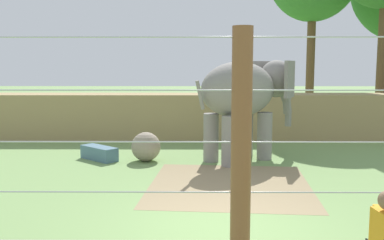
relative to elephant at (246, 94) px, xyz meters
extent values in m
plane|color=#759956|center=(-1.14, -6.13, -2.15)|extent=(120.00, 120.00, 0.00)
cube|color=#937F5B|center=(-0.76, -3.16, -2.15)|extent=(4.42, 4.67, 0.01)
cube|color=tan|center=(-1.14, 4.27, -1.21)|extent=(36.00, 1.80, 1.88)
cylinder|color=gray|center=(0.08, 0.62, -1.38)|extent=(0.49, 0.49, 1.55)
cylinder|color=gray|center=(0.62, -0.04, -1.38)|extent=(0.49, 0.49, 1.55)
cylinder|color=gray|center=(-1.15, -0.38, -1.38)|extent=(0.49, 0.49, 1.55)
cylinder|color=gray|center=(-0.61, -1.04, -1.38)|extent=(0.49, 0.49, 1.55)
ellipsoid|color=gray|center=(-0.26, -0.21, 0.15)|extent=(3.21, 3.02, 1.77)
ellipsoid|color=gray|center=(1.14, 0.92, 0.46)|extent=(1.62, 1.64, 1.28)
cube|color=gray|center=(0.63, 1.37, 0.46)|extent=(0.99, 0.35, 1.22)
cube|color=gray|center=(1.47, 0.34, 0.46)|extent=(0.53, 0.94, 1.22)
cylinder|color=gray|center=(1.51, 1.22, 0.00)|extent=(0.64, 0.62, 0.69)
cylinder|color=gray|center=(1.61, 1.31, -0.48)|extent=(0.49, 0.47, 0.65)
cylinder|color=gray|center=(1.68, 1.36, -0.94)|extent=(0.32, 0.32, 0.61)
cylinder|color=gray|center=(-1.51, -1.23, 0.04)|extent=(0.33, 0.30, 0.88)
sphere|color=gray|center=(-3.23, -0.36, -1.68)|extent=(0.94, 0.94, 0.94)
cylinder|color=brown|center=(-1.03, -8.34, -0.38)|extent=(0.28, 0.28, 3.55)
cylinder|color=#B7B7BC|center=(-1.14, -8.34, -0.82)|extent=(10.78, 0.02, 0.02)
cylinder|color=#B7B7BC|center=(-1.14, -8.34, -0.13)|extent=(10.78, 0.02, 0.02)
cylinder|color=#B7B7BC|center=(-1.14, -8.34, 0.56)|extent=(10.78, 0.02, 0.02)
cylinder|color=#B7B7BC|center=(-1.14, -8.34, 1.26)|extent=(10.78, 0.02, 0.02)
cylinder|color=orange|center=(0.46, -9.18, -0.99)|extent=(0.10, 0.10, 0.54)
cube|color=slate|center=(-4.79, -0.16, -1.93)|extent=(1.38, 1.30, 0.44)
cylinder|color=brown|center=(4.49, 9.28, 0.77)|extent=(0.44, 0.44, 5.84)
cylinder|color=brown|center=(7.09, 6.49, 0.91)|extent=(0.44, 0.44, 6.12)
camera|label=1|loc=(-1.65, -14.06, 0.87)|focal=40.58mm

